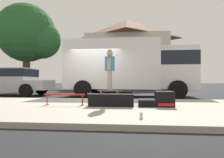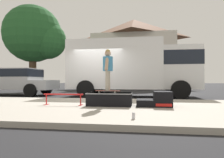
% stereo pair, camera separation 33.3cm
% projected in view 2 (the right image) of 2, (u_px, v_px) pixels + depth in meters
% --- Properties ---
extents(ground_plane, '(140.00, 140.00, 0.00)m').
position_uv_depth(ground_plane, '(93.00, 100.00, 9.13)').
color(ground_plane, black).
extents(sidewalk_slab, '(50.00, 5.00, 0.12)m').
position_uv_depth(sidewalk_slab, '(69.00, 107.00, 6.16)').
color(sidewalk_slab, '#A8A093').
rests_on(sidewalk_slab, ground).
extents(skate_box, '(1.35, 0.76, 0.39)m').
position_uv_depth(skate_box, '(110.00, 99.00, 6.12)').
color(skate_box, black).
rests_on(skate_box, sidewalk_slab).
extents(kicker_ramp, '(1.01, 0.69, 0.44)m').
position_uv_depth(kicker_ramp, '(157.00, 100.00, 5.91)').
color(kicker_ramp, black).
rests_on(kicker_ramp, sidewalk_slab).
extents(grind_rail, '(1.28, 0.28, 0.36)m').
position_uv_depth(grind_rail, '(63.00, 97.00, 6.23)').
color(grind_rail, red).
rests_on(grind_rail, sidewalk_slab).
extents(skateboard, '(0.80, 0.32, 0.07)m').
position_uv_depth(skateboard, '(108.00, 91.00, 6.08)').
color(skateboard, '#4C1E14').
rests_on(skateboard, skate_box).
extents(skater_kid, '(0.31, 0.65, 1.26)m').
position_uv_depth(skater_kid, '(108.00, 66.00, 6.08)').
color(skater_kid, '#B7AD99').
rests_on(skater_kid, skateboard).
extents(soda_can, '(0.07, 0.07, 0.13)m').
position_uv_depth(soda_can, '(134.00, 116.00, 3.94)').
color(soda_can, silver).
rests_on(soda_can, sidewalk_slab).
extents(box_truck, '(6.91, 2.63, 3.05)m').
position_uv_depth(box_truck, '(133.00, 66.00, 11.06)').
color(box_truck, white).
rests_on(box_truck, ground).
extents(pickup_truck_silver, '(5.70, 2.09, 1.61)m').
position_uv_depth(pickup_truck_silver, '(12.00, 80.00, 12.14)').
color(pickup_truck_silver, '#B2B5BA').
rests_on(pickup_truck_silver, ground).
extents(street_tree_main, '(4.98, 4.53, 6.90)m').
position_uv_depth(street_tree_main, '(36.00, 36.00, 15.98)').
color(street_tree_main, brown).
rests_on(street_tree_main, ground).
extents(house_behind, '(9.54, 8.23, 8.40)m').
position_uv_depth(house_behind, '(134.00, 53.00, 24.37)').
color(house_behind, beige).
rests_on(house_behind, ground).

